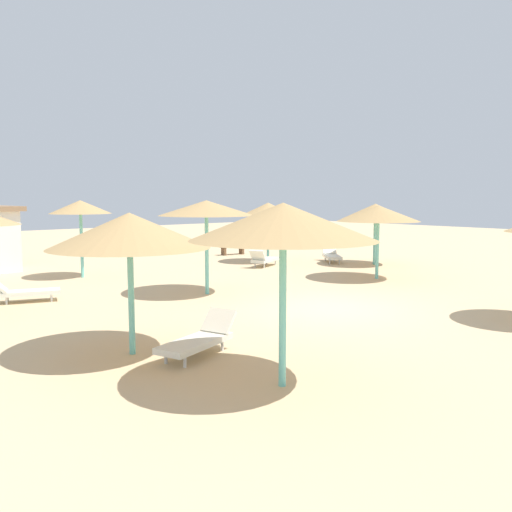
# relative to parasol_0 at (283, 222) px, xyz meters

# --- Properties ---
(ground_plane) EXTENTS (80.00, 80.00, 0.00)m
(ground_plane) POSITION_rel_parasol_0_xyz_m (5.16, 3.51, -2.67)
(ground_plane) COLOR #D1B284
(parasol_0) EXTENTS (3.00, 3.00, 2.97)m
(parasol_0) POSITION_rel_parasol_0_xyz_m (0.00, 0.00, 0.00)
(parasol_0) COLOR #6BC6BC
(parasol_0) RESTS_ON ground
(parasol_1) EXTENTS (2.99, 2.99, 2.75)m
(parasol_1) POSITION_rel_parasol_0_xyz_m (13.93, 8.38, -0.27)
(parasol_1) COLOR #6BC6BC
(parasol_1) RESTS_ON ground
(parasol_2) EXTENTS (2.48, 2.48, 2.78)m
(parasol_2) POSITION_rel_parasol_0_xyz_m (10.98, 12.26, -0.21)
(parasol_2) COLOR #6BC6BC
(parasol_2) RESTS_ON ground
(parasol_5) EXTENTS (3.09, 3.09, 2.76)m
(parasol_5) POSITION_rel_parasol_0_xyz_m (-0.96, 3.21, -0.25)
(parasol_5) COLOR #6BC6BC
(parasol_5) RESTS_ON ground
(parasol_6) EXTENTS (3.06, 3.06, 2.74)m
(parasol_6) POSITION_rel_parasol_0_xyz_m (10.57, 5.81, -0.23)
(parasol_6) COLOR #6BC6BC
(parasol_6) RESTS_ON ground
(parasol_7) EXTENTS (2.29, 2.29, 2.93)m
(parasol_7) POSITION_rel_parasol_0_xyz_m (2.44, 13.40, -0.01)
(parasol_7) COLOR #6BC6BC
(parasol_7) RESTS_ON ground
(parasol_8) EXTENTS (3.01, 3.01, 2.95)m
(parasol_8) POSITION_rel_parasol_0_xyz_m (3.96, 7.48, 0.03)
(parasol_8) COLOR #6BC6BC
(parasol_8) RESTS_ON ground
(lounger_0) EXTENTS (1.97, 1.19, 0.77)m
(lounger_0) POSITION_rel_parasol_0_xyz_m (-0.03, 2.27, -2.34)
(lounger_0) COLOR silver
(lounger_0) RESTS_ON ground
(lounger_1) EXTENTS (1.67, 1.85, 0.78)m
(lounger_1) POSITION_rel_parasol_0_xyz_m (13.20, 10.26, -2.34)
(lounger_1) COLOR silver
(lounger_1) RESTS_ON ground
(lounger_2) EXTENTS (1.95, 1.30, 0.81)m
(lounger_2) POSITION_rel_parasol_0_xyz_m (9.76, 11.19, -2.34)
(lounger_2) COLOR silver
(lounger_2) RESTS_ON ground
(lounger_3) EXTENTS (1.98, 1.24, 0.75)m
(lounger_3) POSITION_rel_parasol_0_xyz_m (-0.83, 9.93, -2.35)
(lounger_3) COLOR silver
(lounger_3) RESTS_ON ground
(bench_0) EXTENTS (1.54, 0.61, 0.49)m
(bench_0) POSITION_rel_parasol_0_xyz_m (11.73, 15.83, -2.32)
(bench_0) COLOR brown
(bench_0) RESTS_ON ground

